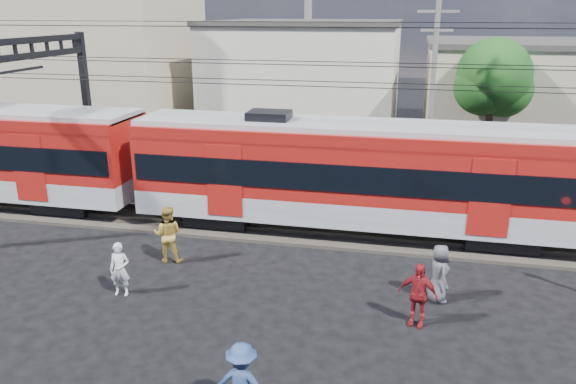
# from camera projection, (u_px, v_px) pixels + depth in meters

# --- Properties ---
(ground) EXTENTS (120.00, 120.00, 0.00)m
(ground) POSITION_uv_depth(u_px,v_px,m) (189.00, 339.00, 14.22)
(ground) COLOR black
(ground) RESTS_ON ground
(track_bed) EXTENTS (70.00, 3.40, 0.12)m
(track_bed) POSITION_uv_depth(u_px,v_px,m) (267.00, 225.00, 21.63)
(track_bed) COLOR #2D2823
(track_bed) RESTS_ON ground
(rail_near) EXTENTS (70.00, 0.12, 0.12)m
(rail_near) POSITION_uv_depth(u_px,v_px,m) (262.00, 229.00, 20.89)
(rail_near) COLOR #59544C
(rail_near) RESTS_ON track_bed
(rail_far) EXTENTS (70.00, 0.12, 0.12)m
(rail_far) POSITION_uv_depth(u_px,v_px,m) (272.00, 215.00, 22.29)
(rail_far) COLOR #59544C
(rail_far) RESTS_ON track_bed
(commuter_train) EXTENTS (50.30, 3.08, 4.17)m
(commuter_train) POSITION_uv_depth(u_px,v_px,m) (361.00, 172.00, 20.18)
(commuter_train) COLOR black
(commuter_train) RESTS_ON ground
(catenary) EXTENTS (70.00, 9.30, 7.52)m
(catenary) POSITION_uv_depth(u_px,v_px,m) (51.00, 86.00, 21.83)
(catenary) COLOR black
(catenary) RESTS_ON ground
(building_west) EXTENTS (14.28, 10.20, 9.30)m
(building_west) POSITION_uv_depth(u_px,v_px,m) (85.00, 60.00, 38.54)
(building_west) COLOR #B9AD8D
(building_west) RESTS_ON ground
(building_midwest) EXTENTS (12.24, 12.24, 7.30)m
(building_midwest) POSITION_uv_depth(u_px,v_px,m) (307.00, 76.00, 38.57)
(building_midwest) COLOR beige
(building_midwest) RESTS_ON ground
(building_mideast) EXTENTS (16.32, 10.20, 6.30)m
(building_mideast) POSITION_uv_depth(u_px,v_px,m) (568.00, 96.00, 32.67)
(building_mideast) COLOR #B9AD8D
(building_mideast) RESTS_ON ground
(utility_pole_mid) EXTENTS (1.80, 0.24, 8.50)m
(utility_pole_mid) POSITION_uv_depth(u_px,v_px,m) (432.00, 89.00, 25.52)
(utility_pole_mid) COLOR slate
(utility_pole_mid) RESTS_ON ground
(tree_near) EXTENTS (3.82, 3.64, 6.72)m
(tree_near) POSITION_uv_depth(u_px,v_px,m) (497.00, 80.00, 27.70)
(tree_near) COLOR #382619
(tree_near) RESTS_ON ground
(pedestrian_a) EXTENTS (0.64, 0.46, 1.61)m
(pedestrian_a) POSITION_uv_depth(u_px,v_px,m) (120.00, 269.00, 16.23)
(pedestrian_a) COLOR silver
(pedestrian_a) RESTS_ON ground
(pedestrian_b) EXTENTS (1.04, 0.87, 1.92)m
(pedestrian_b) POSITION_uv_depth(u_px,v_px,m) (168.00, 234.00, 18.38)
(pedestrian_b) COLOR #B89339
(pedestrian_b) RESTS_ON ground
(pedestrian_c) EXTENTS (1.17, 0.71, 1.76)m
(pedestrian_c) POSITION_uv_depth(u_px,v_px,m) (242.00, 383.00, 11.17)
(pedestrian_c) COLOR navy
(pedestrian_c) RESTS_ON ground
(pedestrian_d) EXTENTS (1.11, 0.68, 1.77)m
(pedestrian_d) POSITION_uv_depth(u_px,v_px,m) (418.00, 294.00, 14.63)
(pedestrian_d) COLOR maroon
(pedestrian_d) RESTS_ON ground
(pedestrian_e) EXTENTS (0.81, 0.98, 1.72)m
(pedestrian_e) POSITION_uv_depth(u_px,v_px,m) (439.00, 273.00, 15.87)
(pedestrian_e) COLOR #4A4A4F
(pedestrian_e) RESTS_ON ground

